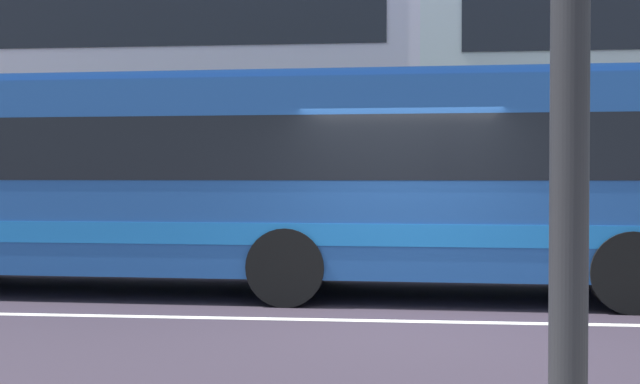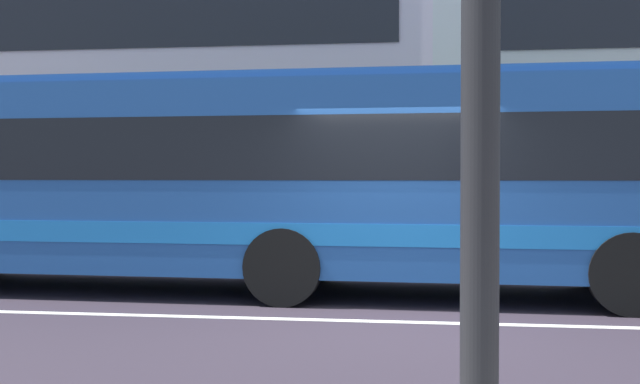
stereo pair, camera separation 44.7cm
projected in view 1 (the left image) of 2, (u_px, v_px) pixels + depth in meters
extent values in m
plane|color=#2F2732|center=(400.00, 321.00, 8.87)|extent=(160.00, 160.00, 0.00)
cube|color=silver|center=(400.00, 321.00, 8.87)|extent=(60.00, 0.16, 0.01)
cube|color=#3B6430|center=(233.00, 245.00, 14.47)|extent=(20.97, 1.10, 0.72)
cube|color=silver|center=(110.00, 73.00, 23.83)|extent=(18.49, 11.53, 9.62)
cube|color=black|center=(19.00, 7.00, 18.06)|extent=(17.01, 0.04, 1.92)
cube|color=#1D498E|center=(248.00, 178.00, 11.08)|extent=(11.97, 2.79, 2.56)
cube|color=black|center=(248.00, 151.00, 11.07)|extent=(11.26, 2.79, 0.82)
cube|color=blue|center=(248.00, 227.00, 11.09)|extent=(11.73, 2.80, 0.28)
cube|color=#234F94|center=(248.00, 84.00, 11.05)|extent=(11.48, 2.38, 0.12)
cylinder|color=black|center=(286.00, 267.00, 9.89)|extent=(1.01, 0.31, 1.00)
cylinder|color=black|center=(310.00, 250.00, 12.13)|extent=(1.01, 0.31, 1.00)
cylinder|color=black|center=(631.00, 272.00, 9.37)|extent=(1.01, 0.31, 1.00)
cylinder|color=black|center=(590.00, 254.00, 11.61)|extent=(1.01, 0.31, 1.00)
cylinder|color=black|center=(570.00, 29.00, 2.82)|extent=(0.14, 0.14, 4.09)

